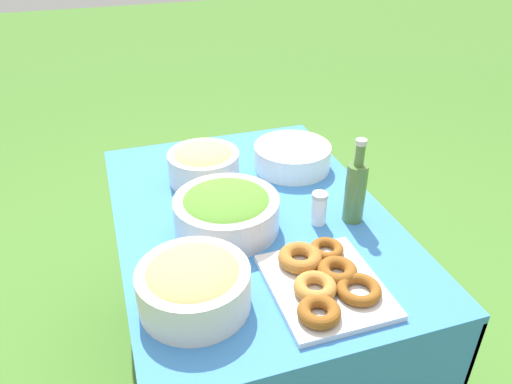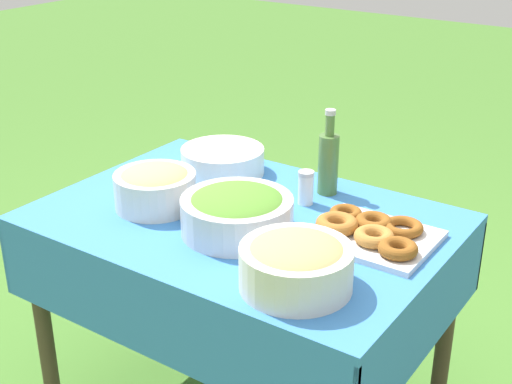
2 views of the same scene
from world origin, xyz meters
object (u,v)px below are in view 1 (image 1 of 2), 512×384
pasta_bowl (204,163)px  plate_stack (292,157)px  bread_bowl (194,284)px  salad_bowl (227,210)px  donut_platter (324,281)px  olive_oil_bottle (355,190)px

pasta_bowl → plate_stack: bearing=-91.3°
pasta_bowl → bread_bowl: 0.59m
plate_stack → salad_bowl: bearing=132.1°
donut_platter → plate_stack: size_ratio=1.26×
salad_bowl → pasta_bowl: pasta_bowl is taller
donut_platter → plate_stack: (0.60, -0.15, 0.02)m
pasta_bowl → olive_oil_bottle: (-0.36, -0.36, 0.04)m
pasta_bowl → bread_bowl: bearing=164.9°
pasta_bowl → plate_stack: (-0.01, -0.31, -0.02)m
salad_bowl → olive_oil_bottle: (-0.07, -0.36, 0.04)m
pasta_bowl → donut_platter: size_ratio=0.71×
plate_stack → olive_oil_bottle: size_ratio=1.02×
pasta_bowl → olive_oil_bottle: size_ratio=0.90×
bread_bowl → salad_bowl: bearing=-28.9°
salad_bowl → plate_stack: bearing=-47.9°
pasta_bowl → donut_platter: bearing=-165.1°
plate_stack → donut_platter: bearing=165.8°
bread_bowl → donut_platter: bearing=-97.2°
plate_stack → bread_bowl: 0.73m
donut_platter → bread_bowl: bearing=82.8°
donut_platter → olive_oil_bottle: bearing=-39.8°
plate_stack → olive_oil_bottle: 0.36m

